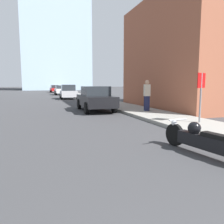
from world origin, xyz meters
TOP-DOWN VIEW (x-y plane):
  - sidewalk at (5.35, 40.00)m, footprint 2.51×240.00m
  - brick_storefront at (12.04, 14.60)m, footprint 10.47×9.83m
  - motorcycle at (3.08, 5.00)m, footprint 0.69×2.51m
  - parked_car_black at (2.89, 14.57)m, footprint 1.96×4.52m
  - parked_car_silver at (2.82, 27.42)m, footprint 2.03×4.20m
  - parked_car_white at (3.02, 39.18)m, footprint 1.88×4.22m
  - parked_car_red at (2.93, 51.75)m, footprint 1.99×4.10m
  - stop_sign at (5.65, 8.10)m, footprint 0.57×0.26m
  - pedestrian at (5.50, 12.45)m, footprint 0.36×0.25m

SIDE VIEW (x-z plane):
  - sidewalk at x=5.35m, z-range 0.00..0.15m
  - motorcycle at x=3.08m, z-range 0.00..0.77m
  - parked_car_black at x=2.89m, z-range 0.02..1.61m
  - parked_car_white at x=3.02m, z-range 0.02..1.62m
  - parked_car_red at x=2.93m, z-range 0.00..1.65m
  - parked_car_silver at x=2.82m, z-range -0.02..1.69m
  - pedestrian at x=5.50m, z-range 0.19..2.00m
  - stop_sign at x=5.65m, z-range 0.52..2.53m
  - brick_storefront at x=12.04m, z-range 0.00..7.72m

